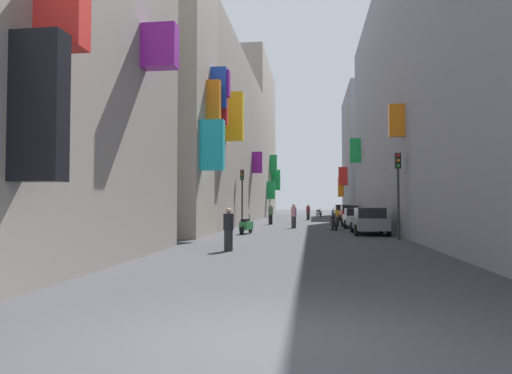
# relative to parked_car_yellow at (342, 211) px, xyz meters

# --- Properties ---
(ground_plane) EXTENTS (140.00, 140.00, 0.00)m
(ground_plane) POSITION_rel_parked_car_yellow_xyz_m (-3.79, -12.54, -0.79)
(ground_plane) COLOR #38383D
(building_left_mid_b) EXTENTS (7.19, 4.53, 15.98)m
(building_left_mid_b) POSITION_rel_parked_car_yellow_xyz_m (-11.75, -25.81, 7.19)
(building_left_mid_b) COLOR #9E9384
(building_left_mid_b) RESTS_ON ground
(building_left_mid_c) EXTENTS (7.15, 23.52, 14.10)m
(building_left_mid_c) POSITION_rel_parked_car_yellow_xyz_m (-11.79, -11.79, 6.26)
(building_left_mid_c) COLOR gray
(building_left_mid_c) RESTS_ON ground
(building_left_far) EXTENTS (7.24, 17.48, 20.10)m
(building_left_far) POSITION_rel_parked_car_yellow_xyz_m (-11.78, 8.71, 9.25)
(building_left_far) COLOR gray
(building_left_far) RESTS_ON ground
(building_right_near) EXTENTS (6.98, 40.09, 17.07)m
(building_right_near) POSITION_rel_parked_car_yellow_xyz_m (4.21, -22.50, 7.75)
(building_right_near) COLOR gray
(building_right_near) RESTS_ON ground
(building_right_far) EXTENTS (7.10, 14.89, 16.27)m
(building_right_far) POSITION_rel_parked_car_yellow_xyz_m (4.20, 10.01, 7.34)
(building_right_far) COLOR gray
(building_right_far) RESTS_ON ground
(parked_car_yellow) EXTENTS (1.88, 4.26, 1.52)m
(parked_car_yellow) POSITION_rel_parked_car_yellow_xyz_m (0.00, 0.00, 0.00)
(parked_car_yellow) COLOR gold
(parked_car_yellow) RESTS_ON ground
(parked_car_red) EXTENTS (1.83, 4.49, 1.49)m
(parked_car_red) POSITION_rel_parked_car_yellow_xyz_m (0.20, -6.35, -0.01)
(parked_car_red) COLOR #B21E1E
(parked_car_red) RESTS_ON ground
(parked_car_white) EXTENTS (1.87, 3.91, 1.35)m
(parked_car_white) POSITION_rel_parked_car_yellow_xyz_m (-0.23, -17.11, -0.07)
(parked_car_white) COLOR white
(parked_car_white) RESTS_ON ground
(parked_car_grey) EXTENTS (1.85, 3.99, 1.47)m
(parked_car_grey) POSITION_rel_parked_car_yellow_xyz_m (-0.15, -23.46, -0.02)
(parked_car_grey) COLOR slate
(parked_car_grey) RESTS_ON ground
(scooter_blue) EXTENTS (0.46, 1.79, 1.13)m
(scooter_blue) POSITION_rel_parked_car_yellow_xyz_m (-0.70, 5.39, -0.33)
(scooter_blue) COLOR #2D4CAD
(scooter_blue) RESTS_ON ground
(scooter_green) EXTENTS (0.65, 1.97, 1.13)m
(scooter_green) POSITION_rel_parked_car_yellow_xyz_m (-7.00, -24.03, -0.33)
(scooter_green) COLOR #287F3D
(scooter_green) RESTS_ON ground
(scooter_black) EXTENTS (0.55, 1.93, 1.13)m
(scooter_black) POSITION_rel_parked_car_yellow_xyz_m (-1.90, -19.94, -0.33)
(scooter_black) COLOR black
(scooter_black) RESTS_ON ground
(scooter_silver) EXTENTS (0.72, 1.87, 1.13)m
(scooter_silver) POSITION_rel_parked_car_yellow_xyz_m (-2.46, 6.10, -0.33)
(scooter_silver) COLOR #ADADB2
(scooter_silver) RESTS_ON ground
(pedestrian_crossing) EXTENTS (0.54, 0.54, 1.67)m
(pedestrian_crossing) POSITION_rel_parked_car_yellow_xyz_m (-4.56, -18.36, 0.04)
(pedestrian_crossing) COLOR #2F2F2F
(pedestrian_crossing) RESTS_ON ground
(pedestrian_near_left) EXTENTS (0.47, 0.47, 1.64)m
(pedestrian_near_left) POSITION_rel_parked_car_yellow_xyz_m (-6.62, -13.55, 0.02)
(pedestrian_near_left) COLOR black
(pedestrian_near_left) RESTS_ON ground
(pedestrian_near_right) EXTENTS (0.41, 0.41, 1.57)m
(pedestrian_near_right) POSITION_rel_parked_car_yellow_xyz_m (-6.34, -32.58, -0.01)
(pedestrian_near_right) COLOR #282828
(pedestrian_near_right) RESTS_ON ground
(pedestrian_mid_street) EXTENTS (0.39, 0.39, 1.58)m
(pedestrian_mid_street) POSITION_rel_parked_car_yellow_xyz_m (-3.69, -4.67, -0.01)
(pedestrian_mid_street) COLOR #262626
(pedestrian_mid_street) RESTS_ON ground
(traffic_light_near_corner) EXTENTS (0.26, 0.34, 4.14)m
(traffic_light_near_corner) POSITION_rel_parked_car_yellow_xyz_m (0.79, -26.75, 2.04)
(traffic_light_near_corner) COLOR #2D2D2D
(traffic_light_near_corner) RESTS_ON ground
(traffic_light_far_corner) EXTENTS (0.26, 0.34, 4.19)m
(traffic_light_far_corner) POSITION_rel_parked_car_yellow_xyz_m (-8.41, -16.77, 2.07)
(traffic_light_far_corner) COLOR #2D2D2D
(traffic_light_far_corner) RESTS_ON ground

